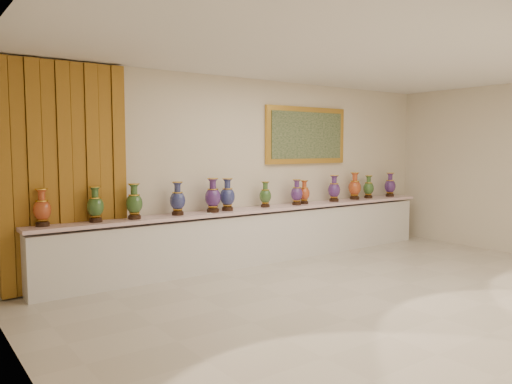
% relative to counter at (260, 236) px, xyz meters
% --- Properties ---
extents(ground, '(8.00, 8.00, 0.00)m').
position_rel_counter_xyz_m(ground, '(0.00, -2.27, -0.44)').
color(ground, beige).
rests_on(ground, ground).
extents(room, '(8.00, 8.00, 8.00)m').
position_rel_counter_xyz_m(room, '(-2.36, 0.17, 1.16)').
color(room, beige).
rests_on(room, ground).
extents(counter, '(7.28, 0.48, 0.90)m').
position_rel_counter_xyz_m(counter, '(0.00, 0.00, 0.00)').
color(counter, white).
rests_on(counter, ground).
extents(vase_0, '(0.24, 0.24, 0.47)m').
position_rel_counter_xyz_m(vase_0, '(-3.36, 0.01, 0.67)').
color(vase_0, black).
rests_on(vase_0, counter).
extents(vase_1, '(0.26, 0.26, 0.47)m').
position_rel_counter_xyz_m(vase_1, '(-2.70, -0.02, 0.68)').
color(vase_1, black).
rests_on(vase_1, counter).
extents(vase_2, '(0.29, 0.29, 0.49)m').
position_rel_counter_xyz_m(vase_2, '(-2.18, -0.05, 0.68)').
color(vase_2, black).
rests_on(vase_2, counter).
extents(vase_3, '(0.27, 0.27, 0.49)m').
position_rel_counter_xyz_m(vase_3, '(-1.51, -0.03, 0.68)').
color(vase_3, black).
rests_on(vase_3, counter).
extents(vase_4, '(0.25, 0.25, 0.52)m').
position_rel_counter_xyz_m(vase_4, '(-0.93, -0.05, 0.70)').
color(vase_4, black).
rests_on(vase_4, counter).
extents(vase_5, '(0.26, 0.26, 0.50)m').
position_rel_counter_xyz_m(vase_5, '(-0.65, -0.01, 0.69)').
color(vase_5, black).
rests_on(vase_5, counter).
extents(vase_6, '(0.24, 0.24, 0.42)m').
position_rel_counter_xyz_m(vase_6, '(0.10, 0.01, 0.65)').
color(vase_6, black).
rests_on(vase_6, counter).
extents(vase_7, '(0.22, 0.22, 0.44)m').
position_rel_counter_xyz_m(vase_7, '(0.73, -0.06, 0.66)').
color(vase_7, black).
rests_on(vase_7, counter).
extents(vase_8, '(0.21, 0.21, 0.41)m').
position_rel_counter_xyz_m(vase_8, '(0.95, 0.00, 0.65)').
color(vase_8, black).
rests_on(vase_8, counter).
extents(vase_9, '(0.24, 0.24, 0.48)m').
position_rel_counter_xyz_m(vase_9, '(1.64, -0.03, 0.68)').
color(vase_9, black).
rests_on(vase_9, counter).
extents(vase_10, '(0.26, 0.26, 0.51)m').
position_rel_counter_xyz_m(vase_10, '(2.22, 0.01, 0.69)').
color(vase_10, black).
rests_on(vase_10, counter).
extents(vase_11, '(0.27, 0.27, 0.44)m').
position_rel_counter_xyz_m(vase_11, '(2.62, 0.02, 0.66)').
color(vase_11, black).
rests_on(vase_11, counter).
extents(vase_12, '(0.28, 0.28, 0.48)m').
position_rel_counter_xyz_m(vase_12, '(3.22, -0.01, 0.68)').
color(vase_12, black).
rests_on(vase_12, counter).
extents(label_card, '(0.10, 0.06, 0.00)m').
position_rel_counter_xyz_m(label_card, '(-1.06, -0.14, 0.47)').
color(label_card, white).
rests_on(label_card, counter).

